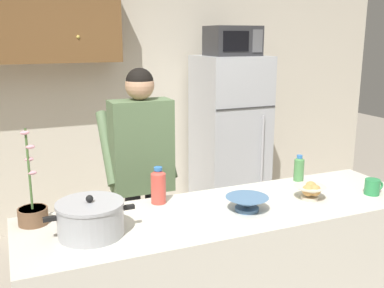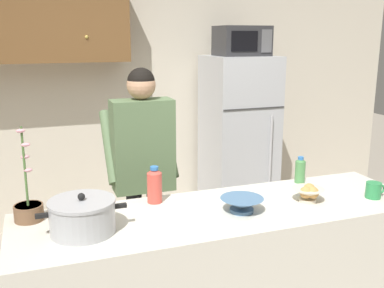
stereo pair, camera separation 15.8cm
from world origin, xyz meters
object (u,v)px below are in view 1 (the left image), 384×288
Objects in this scene: person_near_pot at (141,158)px; cooking_pot at (91,218)px; bottle_near_edge at (158,186)px; bread_bowl at (310,191)px; potted_orchid at (33,211)px; empty_bowl at (247,203)px; refrigerator at (230,139)px; microwave at (233,41)px; coffee_mug at (373,187)px; bottle_mid_counter at (299,168)px.

cooking_pot is (-0.51, -0.84, -0.03)m from person_near_pot.
person_near_pot is 7.68× the size of bottle_near_edge.
bottle_near_edge is (-0.84, 0.30, 0.05)m from bread_bowl.
empty_bowl is at bearing -14.02° from potted_orchid.
microwave is at bearing -89.93° from refrigerator.
empty_bowl is (-0.90, -1.89, -0.85)m from microwave.
person_near_pot is at bearing -139.96° from refrigerator.
refrigerator reaches higher than empty_bowl.
microwave reaches higher than potted_orchid.
person_near_pot is at bearing 83.05° from bottle_near_edge.
coffee_mug reaches higher than empty_bowl.
coffee_mug is at bearing -16.64° from bottle_near_edge.
bread_bowl is (-0.47, -1.90, 0.13)m from refrigerator.
microwave reaches higher than cooking_pot.
refrigerator is 3.35× the size of potted_orchid.
bread_bowl is at bearing -103.76° from refrigerator.
refrigerator is at bearing 47.16° from cooking_pot.
bread_bowl is 0.35m from bottle_mid_counter.
bread_bowl is at bearing -115.26° from bottle_mid_counter.
bottle_near_edge is at bearing -178.66° from bottle_mid_counter.
cooking_pot is at bearing -44.76° from potted_orchid.
bottle_mid_counter is (-0.25, 0.40, 0.04)m from coffee_mug.
potted_orchid is at bearing 169.95° from coffee_mug.
empty_bowl is 0.51m from bottle_near_edge.
microwave is 1.78m from person_near_pot.
person_near_pot is at bearing 131.91° from bread_bowl.
cooking_pot is 1.83× the size of empty_bowl.
empty_bowl is at bearing 175.31° from coffee_mug.
bread_bowl is at bearing 169.20° from coffee_mug.
bottle_mid_counter is at bearing 1.81° from potted_orchid.
empty_bowl is 1.13m from potted_orchid.
cooking_pot is at bearing 176.74° from coffee_mug.
person_near_pot is at bearing -140.56° from microwave.
potted_orchid is at bearing -141.80° from person_near_pot.
coffee_mug is 1.97m from potted_orchid.
microwave is at bearing 39.44° from person_near_pot.
bottle_near_edge is (-0.07, -0.57, -0.01)m from person_near_pot.
microwave reaches higher than bottle_near_edge.
potted_orchid is at bearing 135.24° from cooking_pot.
empty_bowl is 0.67m from bottle_mid_counter.
person_near_pot is 1.51m from coffee_mug.
bottle_near_edge reaches higher than cooking_pot.
bottle_mid_counter is at bearing 11.83° from cooking_pot.
bottle_near_edge reaches higher than bottle_mid_counter.
empty_bowl is at bearing -115.16° from refrigerator.
potted_orchid is (-1.68, -0.05, -0.02)m from bottle_mid_counter.
coffee_mug is 0.41m from bread_bowl.
refrigerator is 7.01× the size of empty_bowl.
refrigerator is 2.57m from cooking_pot.
microwave is 2.01× the size of empty_bowl.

